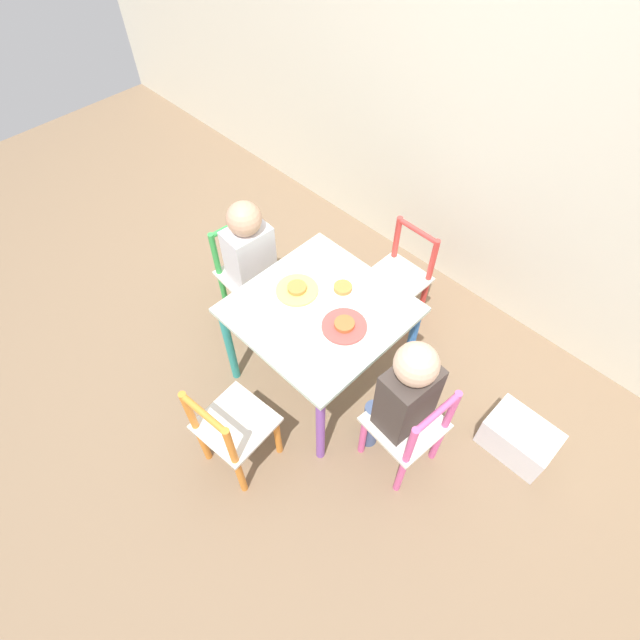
{
  "coord_description": "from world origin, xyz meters",
  "views": [
    {
      "loc": [
        0.88,
        -0.89,
        2.02
      ],
      "look_at": [
        0.0,
        0.0,
        0.42
      ],
      "focal_mm": 28.0,
      "sensor_mm": 36.0,
      "label": 1
    }
  ],
  "objects_px": {
    "kids_table": "(320,319)",
    "storage_bin": "(519,438)",
    "chair_pink": "(409,429)",
    "chair_green": "(248,275)",
    "plate_back": "(343,289)",
    "chair_red": "(399,280)",
    "child_right": "(403,395)",
    "plate_right": "(344,326)",
    "plate_left": "(297,289)",
    "chair_orange": "(232,430)",
    "child_left": "(252,258)"
  },
  "relations": [
    {
      "from": "chair_green",
      "to": "plate_back",
      "type": "height_order",
      "value": "chair_green"
    },
    {
      "from": "storage_bin",
      "to": "plate_back",
      "type": "bearing_deg",
      "value": -166.95
    },
    {
      "from": "chair_green",
      "to": "chair_red",
      "type": "xyz_separation_m",
      "value": [
        0.54,
        0.49,
        0.0
      ]
    },
    {
      "from": "child_right",
      "to": "storage_bin",
      "type": "distance_m",
      "value": 0.64
    },
    {
      "from": "chair_pink",
      "to": "plate_right",
      "type": "distance_m",
      "value": 0.47
    },
    {
      "from": "chair_pink",
      "to": "child_left",
      "type": "xyz_separation_m",
      "value": [
        -0.99,
        0.08,
        0.16
      ]
    },
    {
      "from": "child_right",
      "to": "child_left",
      "type": "relative_size",
      "value": 1.04
    },
    {
      "from": "storage_bin",
      "to": "chair_pink",
      "type": "bearing_deg",
      "value": -129.99
    },
    {
      "from": "chair_red",
      "to": "child_right",
      "type": "distance_m",
      "value": 0.75
    },
    {
      "from": "child_right",
      "to": "child_left",
      "type": "bearing_deg",
      "value": -89.47
    },
    {
      "from": "chair_green",
      "to": "plate_right",
      "type": "distance_m",
      "value": 0.7
    },
    {
      "from": "chair_pink",
      "to": "child_right",
      "type": "relative_size",
      "value": 0.71
    },
    {
      "from": "chair_orange",
      "to": "plate_left",
      "type": "height_order",
      "value": "chair_orange"
    },
    {
      "from": "chair_pink",
      "to": "plate_right",
      "type": "bearing_deg",
      "value": -91.77
    },
    {
      "from": "plate_back",
      "to": "plate_left",
      "type": "bearing_deg",
      "value": -135.0
    },
    {
      "from": "child_right",
      "to": "plate_back",
      "type": "xyz_separation_m",
      "value": [
        -0.47,
        0.18,
        0.06
      ]
    },
    {
      "from": "child_right",
      "to": "plate_back",
      "type": "height_order",
      "value": "child_right"
    },
    {
      "from": "chair_red",
      "to": "kids_table",
      "type": "bearing_deg",
      "value": -90.0
    },
    {
      "from": "child_right",
      "to": "plate_back",
      "type": "relative_size",
      "value": 4.43
    },
    {
      "from": "chair_pink",
      "to": "storage_bin",
      "type": "xyz_separation_m",
      "value": [
        0.32,
        0.38,
        -0.18
      ]
    },
    {
      "from": "plate_back",
      "to": "chair_green",
      "type": "bearing_deg",
      "value": -170.15
    },
    {
      "from": "kids_table",
      "to": "plate_left",
      "type": "distance_m",
      "value": 0.15
    },
    {
      "from": "chair_green",
      "to": "chair_orange",
      "type": "distance_m",
      "value": 0.81
    },
    {
      "from": "plate_right",
      "to": "plate_back",
      "type": "xyz_separation_m",
      "value": [
        -0.13,
        0.13,
        0.0
      ]
    },
    {
      "from": "chair_orange",
      "to": "child_right",
      "type": "height_order",
      "value": "child_right"
    },
    {
      "from": "plate_right",
      "to": "storage_bin",
      "type": "bearing_deg",
      "value": 24.67
    },
    {
      "from": "chair_red",
      "to": "storage_bin",
      "type": "relative_size",
      "value": 1.9
    },
    {
      "from": "chair_pink",
      "to": "child_left",
      "type": "relative_size",
      "value": 0.74
    },
    {
      "from": "plate_left",
      "to": "chair_orange",
      "type": "bearing_deg",
      "value": -71.14
    },
    {
      "from": "child_right",
      "to": "storage_bin",
      "type": "relative_size",
      "value": 2.66
    },
    {
      "from": "plate_right",
      "to": "chair_pink",
      "type": "bearing_deg",
      "value": -7.14
    },
    {
      "from": "child_left",
      "to": "plate_back",
      "type": "relative_size",
      "value": 4.27
    },
    {
      "from": "chair_pink",
      "to": "child_right",
      "type": "bearing_deg",
      "value": -90.0
    },
    {
      "from": "child_right",
      "to": "plate_right",
      "type": "bearing_deg",
      "value": -92.09
    },
    {
      "from": "plate_left",
      "to": "plate_back",
      "type": "height_order",
      "value": "same"
    },
    {
      "from": "chair_red",
      "to": "chair_green",
      "type": "bearing_deg",
      "value": -136.73
    },
    {
      "from": "chair_pink",
      "to": "chair_red",
      "type": "distance_m",
      "value": 0.78
    },
    {
      "from": "chair_red",
      "to": "storage_bin",
      "type": "height_order",
      "value": "chair_red"
    },
    {
      "from": "chair_red",
      "to": "plate_left",
      "type": "xyz_separation_m",
      "value": [
        -0.14,
        -0.53,
        0.24
      ]
    },
    {
      "from": "child_right",
      "to": "plate_back",
      "type": "bearing_deg",
      "value": -105.25
    },
    {
      "from": "chair_pink",
      "to": "kids_table",
      "type": "bearing_deg",
      "value": -90.0
    },
    {
      "from": "child_right",
      "to": "storage_bin",
      "type": "height_order",
      "value": "child_right"
    },
    {
      "from": "child_left",
      "to": "plate_left",
      "type": "height_order",
      "value": "child_left"
    },
    {
      "from": "child_left",
      "to": "plate_right",
      "type": "bearing_deg",
      "value": -89.05
    },
    {
      "from": "kids_table",
      "to": "storage_bin",
      "type": "relative_size",
      "value": 2.23
    },
    {
      "from": "chair_pink",
      "to": "chair_orange",
      "type": "xyz_separation_m",
      "value": [
        -0.48,
        -0.48,
        0.0
      ]
    },
    {
      "from": "plate_right",
      "to": "plate_left",
      "type": "relative_size",
      "value": 1.01
    },
    {
      "from": "chair_orange",
      "to": "plate_back",
      "type": "height_order",
      "value": "chair_orange"
    },
    {
      "from": "chair_pink",
      "to": "plate_right",
      "type": "relative_size",
      "value": 3.02
    },
    {
      "from": "chair_orange",
      "to": "child_left",
      "type": "distance_m",
      "value": 0.78
    }
  ]
}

